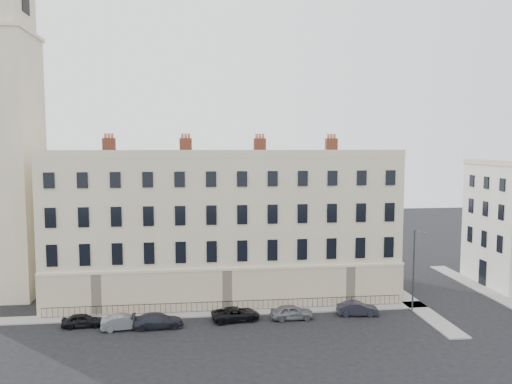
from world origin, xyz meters
TOP-DOWN VIEW (x-y plane):
  - ground at (0.00, 0.00)m, footprint 160.00×160.00m
  - terrace at (-5.97, 11.97)m, footprint 36.22×12.22m
  - pavement_terrace at (-10.00, 5.00)m, footprint 48.00×2.00m
  - pavement_east_return at (13.00, 8.00)m, footprint 2.00×24.00m
  - pavement_adjacent at (23.00, 10.00)m, footprint 2.00×20.00m
  - railings at (-6.00, 5.40)m, footprint 35.00×0.04m
  - car_a at (-19.19, 2.82)m, footprint 3.67×1.72m
  - car_b at (-15.38, 1.79)m, footprint 4.17×1.95m
  - car_c at (-12.46, 1.83)m, footprint 4.61×2.11m
  - car_d at (-5.41, 2.82)m, footprint 4.75×2.72m
  - car_e at (-0.16, 2.56)m, footprint 4.05×1.68m
  - car_f at (6.30, 2.89)m, footprint 4.08×1.86m
  - streetlamp at (12.10, 3.34)m, footprint 0.64×1.71m

SIDE VIEW (x-z plane):
  - ground at x=0.00m, z-range 0.00..0.00m
  - pavement_terrace at x=-10.00m, z-range 0.00..0.12m
  - pavement_east_return at x=13.00m, z-range 0.00..0.12m
  - pavement_adjacent at x=23.00m, z-range 0.00..0.12m
  - railings at x=-6.00m, z-range 0.07..1.03m
  - car_a at x=-19.19m, z-range 0.00..1.22m
  - car_d at x=-5.41m, z-range 0.00..1.25m
  - car_f at x=6.30m, z-range 0.00..1.30m
  - car_c at x=-12.46m, z-range 0.00..1.31m
  - car_b at x=-15.38m, z-range 0.00..1.32m
  - car_e at x=-0.16m, z-range 0.00..1.37m
  - streetlamp at x=12.10m, z-range 0.44..8.53m
  - terrace at x=-5.97m, z-range -1.00..16.00m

